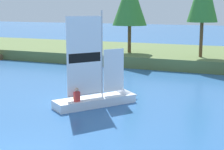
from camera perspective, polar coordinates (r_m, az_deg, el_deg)
The scene contains 3 objects.
shore_bank at distance 35.44m, azimuth 9.59°, elevation 3.10°, with size 80.00×12.15×0.99m, color #5B703D.
shoreline_tree_midleft at distance 33.05m, azimuth 2.86°, elevation 11.79°, with size 3.16×3.16×7.00m.
sailboat at distance 19.22m, azimuth -0.98°, elevation -3.33°, with size 3.85×4.72×5.31m.
Camera 1 is at (8.18, -7.71, 5.11)m, focal length 57.12 mm.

